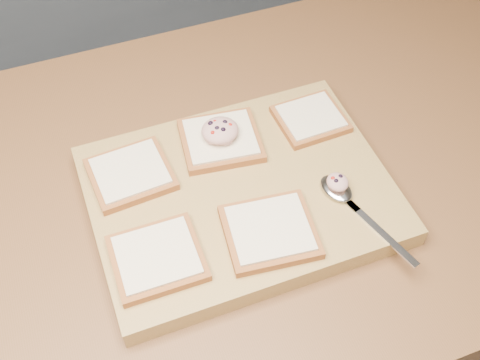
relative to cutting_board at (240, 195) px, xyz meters
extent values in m
cube|color=slate|center=(-0.06, 0.05, -0.50)|extent=(1.90, 0.75, 0.84)
cube|color=brown|center=(-0.06, 0.05, -0.05)|extent=(2.00, 0.80, 0.06)
cube|color=tan|center=(0.00, 0.00, 0.00)|extent=(0.46, 0.35, 0.04)
cube|color=#9B5828|center=(-0.15, 0.08, 0.02)|extent=(0.13, 0.12, 0.01)
cube|color=#FFEAC2|center=(-0.15, 0.08, 0.03)|extent=(0.11, 0.10, 0.00)
cube|color=#9B5828|center=(0.00, 0.10, 0.03)|extent=(0.14, 0.13, 0.01)
cube|color=#FFEAC2|center=(0.00, 0.10, 0.03)|extent=(0.12, 0.11, 0.00)
cube|color=#9B5828|center=(0.16, 0.09, 0.02)|extent=(0.11, 0.10, 0.01)
cube|color=#FFEAC2|center=(0.16, 0.09, 0.03)|extent=(0.10, 0.09, 0.00)
cube|color=#9B5828|center=(-0.16, -0.08, 0.03)|extent=(0.13, 0.12, 0.01)
cube|color=#FFEAC2|center=(-0.16, -0.08, 0.03)|extent=(0.11, 0.10, 0.00)
cube|color=#9B5828|center=(0.01, -0.10, 0.03)|extent=(0.14, 0.13, 0.01)
cube|color=#FFEAC2|center=(0.01, -0.10, 0.03)|extent=(0.12, 0.11, 0.00)
ellipsoid|color=#D59388|center=(0.00, 0.10, 0.05)|extent=(0.06, 0.06, 0.03)
sphere|color=black|center=(0.01, 0.10, 0.06)|extent=(0.01, 0.01, 0.01)
sphere|color=black|center=(-0.01, 0.11, 0.06)|extent=(0.01, 0.01, 0.01)
sphere|color=black|center=(0.00, 0.09, 0.06)|extent=(0.01, 0.01, 0.01)
sphere|color=black|center=(0.00, 0.09, 0.06)|extent=(0.01, 0.01, 0.01)
sphere|color=#A5140C|center=(0.02, 0.09, 0.06)|extent=(0.01, 0.01, 0.01)
sphere|color=#A5140C|center=(0.00, 0.11, 0.06)|extent=(0.01, 0.01, 0.01)
sphere|color=#A5140C|center=(-0.01, 0.09, 0.06)|extent=(0.01, 0.01, 0.01)
ellipsoid|color=silver|center=(0.14, -0.06, 0.02)|extent=(0.05, 0.07, 0.01)
cube|color=silver|center=(0.14, -0.09, 0.02)|extent=(0.02, 0.04, 0.00)
cube|color=silver|center=(0.16, -0.15, 0.02)|extent=(0.05, 0.15, 0.00)
ellipsoid|color=#D59388|center=(0.14, -0.06, 0.04)|extent=(0.03, 0.04, 0.02)
sphere|color=black|center=(0.14, -0.06, 0.05)|extent=(0.01, 0.01, 0.01)
sphere|color=black|center=(0.13, -0.06, 0.05)|extent=(0.01, 0.01, 0.01)
sphere|color=#A5140C|center=(0.13, -0.05, 0.05)|extent=(0.01, 0.01, 0.01)
camera|label=1|loc=(-0.20, -0.53, 0.76)|focal=45.00mm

